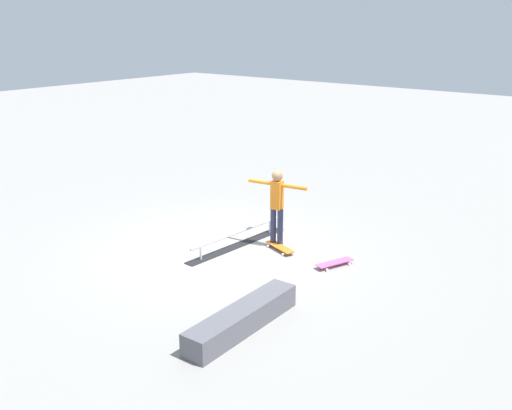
% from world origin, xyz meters
% --- Properties ---
extents(ground_plane, '(60.00, 60.00, 0.00)m').
position_xyz_m(ground_plane, '(0.00, 0.00, 0.00)').
color(ground_plane, gray).
extents(grind_rail, '(2.79, 0.41, 0.32)m').
position_xyz_m(grind_rail, '(-0.36, 0.10, 0.14)').
color(grind_rail, black).
rests_on(grind_rail, ground_plane).
extents(skate_ledge, '(2.32, 0.50, 0.37)m').
position_xyz_m(skate_ledge, '(2.26, 2.42, 0.18)').
color(skate_ledge, '#595960').
rests_on(skate_ledge, ground_plane).
extents(skater_main, '(0.26, 1.32, 1.64)m').
position_xyz_m(skater_main, '(-0.86, 0.76, 0.96)').
color(skater_main, '#2D3351').
rests_on(skater_main, ground_plane).
extents(skateboard_main, '(0.45, 0.82, 0.09)m').
position_xyz_m(skateboard_main, '(-0.72, 0.95, 0.07)').
color(skateboard_main, orange).
rests_on(skateboard_main, ground_plane).
extents(loose_skateboard_pink, '(0.82, 0.46, 0.09)m').
position_xyz_m(loose_skateboard_pink, '(-0.71, 2.26, 0.07)').
color(loose_skateboard_pink, '#E05993').
rests_on(loose_skateboard_pink, ground_plane).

